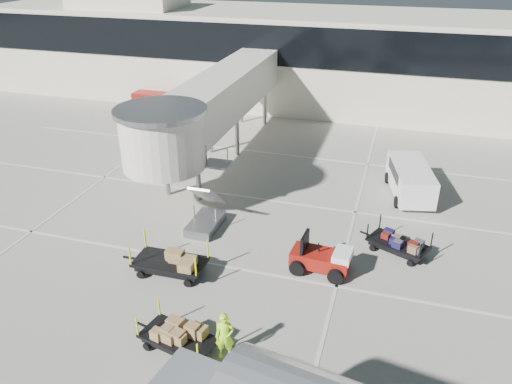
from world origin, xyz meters
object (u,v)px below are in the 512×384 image
minivan (410,177)px  belt_loader (154,101)px  box_cart_near (175,336)px  baggage_tug (322,259)px  ground_worker (225,336)px  suitcase_cart (399,244)px  box_cart_far (168,262)px

minivan → belt_loader: belt_loader is taller
box_cart_near → belt_loader: belt_loader is taller
baggage_tug → ground_worker: bearing=-106.8°
baggage_tug → ground_worker: (-2.42, -6.28, 0.30)m
ground_worker → minivan: ground_worker is taller
box_cart_near → ground_worker: size_ratio=1.87×
suitcase_cart → box_cart_near: size_ratio=0.98×
baggage_tug → box_cart_far: size_ratio=0.69×
box_cart_far → baggage_tug: bearing=17.2°
suitcase_cart → box_cart_far: 11.02m
box_cart_near → belt_loader: size_ratio=0.90×
box_cart_near → box_cart_far: size_ratio=0.88×
minivan → baggage_tug: bearing=-124.1°
baggage_tug → minivan: 9.88m
baggage_tug → box_cart_far: bearing=-157.4°
suitcase_cart → ground_worker: size_ratio=1.84×
suitcase_cart → ground_worker: (-5.72, -8.80, 0.44)m
baggage_tug → minivan: size_ratio=0.53×
belt_loader → box_cart_near: bearing=-62.0°
box_cart_far → belt_loader: size_ratio=1.03×
minivan → box_cart_near: bearing=-129.8°
minivan → suitcase_cart: bearing=-105.3°
suitcase_cart → ground_worker: ground_worker is taller
ground_worker → box_cart_far: bearing=120.1°
suitcase_cart → ground_worker: bearing=-99.0°
suitcase_cart → minivan: size_ratio=0.66×
baggage_tug → suitcase_cart: 4.15m
baggage_tug → box_cart_near: 7.72m
box_cart_near → minivan: (7.94, 15.57, 0.58)m
box_cart_far → minivan: size_ratio=0.77×
box_cart_near → box_cart_far: box_cart_far is taller
box_cart_near → belt_loader: bearing=130.9°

